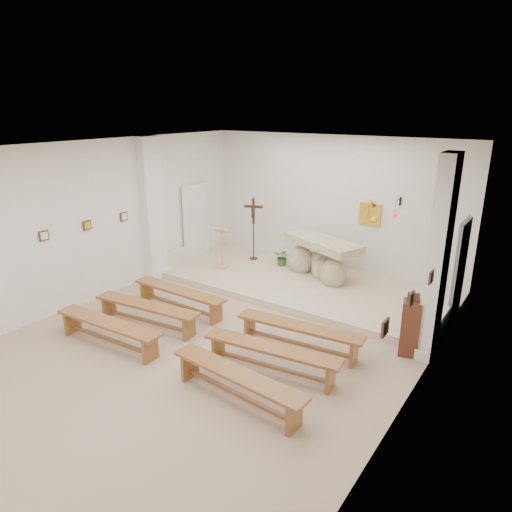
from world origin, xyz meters
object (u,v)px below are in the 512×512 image
Objects in this scene: bench_right_front at (299,331)px; bench_left_front at (179,295)px; donation_pedestal at (410,328)px; bench_right_third at (237,380)px; lectern at (222,248)px; bench_right_second at (271,353)px; bench_left_third at (108,328)px; crucifix_stand at (253,224)px; bench_left_second at (147,310)px; altar at (321,261)px.

bench_left_front is at bearing 173.93° from bench_right_front.
bench_right_third is at bearing -136.13° from donation_pedestal.
lectern is 0.46× the size of bench_right_front.
bench_right_second is 1.00× the size of bench_left_third.
lectern is 1.15m from crucifix_stand.
bench_left_second is (0.00, -0.91, 0.00)m from bench_left_front.
bench_right_third is at bearing -54.84° from altar.
bench_left_front is 0.99× the size of bench_right_third.
bench_left_second is (-2.91, -0.91, 0.00)m from bench_right_front.
bench_right_second is (2.91, -0.91, 0.00)m from bench_left_front.
altar reaches higher than bench_left_third.
bench_left_third is (-0.00, -1.83, 0.00)m from bench_left_front.
donation_pedestal is 4.93m from bench_left_second.
crucifix_stand reaches higher than lectern.
lectern is at bearing 96.02° from bench_left_third.
bench_right_second is at bearing 13.78° from bench_left_third.
bench_right_front is 1.00× the size of bench_right_second.
lectern is (-2.41, -0.88, 0.13)m from altar.
donation_pedestal is at bearing 63.67° from bench_right_third.
donation_pedestal is (5.27, -1.37, -0.17)m from lectern.
donation_pedestal is 1.91m from bench_right_front.
lectern reaches higher than bench_right_front.
donation_pedestal is (2.85, -2.25, -0.04)m from altar.
bench_right_third is (-1.65, -2.80, -0.15)m from donation_pedestal.
bench_right_front is 1.00× the size of bench_left_third.
bench_right_second is 0.91m from bench_right_third.
lectern is 0.47× the size of bench_left_front.
altar reaches higher than bench_left_second.
bench_left_front and bench_left_third have the same top height.
lectern is 0.46× the size of bench_left_third.
bench_right_second is (3.33, -4.27, -0.76)m from crucifix_stand.
bench_right_third is (0.00, -1.83, 0.00)m from bench_right_front.
crucifix_stand is 0.72× the size of bench_right_third.
lectern is 0.93× the size of donation_pedestal.
bench_right_front is at bearing -47.72° from altar.
crucifix_stand is 0.72× the size of bench_right_front.
lectern is 3.34m from bench_left_second.
altar is at bearing 126.11° from donation_pedestal.
donation_pedestal is 0.50× the size of bench_right_front.
altar is 5.33m from bench_left_third.
lectern reaches higher than bench_left_third.
bench_left_second is at bearing -173.19° from donation_pedestal.
altar is at bearing 60.70° from bench_left_second.
crucifix_stand is at bearing -162.10° from altar.
bench_left_front is at bearing -96.16° from altar.
altar is 3.44m from bench_right_front.
bench_left_second is 0.91m from bench_left_third.
bench_left_second is at bearing 166.70° from bench_right_third.
lectern is at bearing -138.18° from altar.
bench_left_second and bench_right_second have the same top height.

